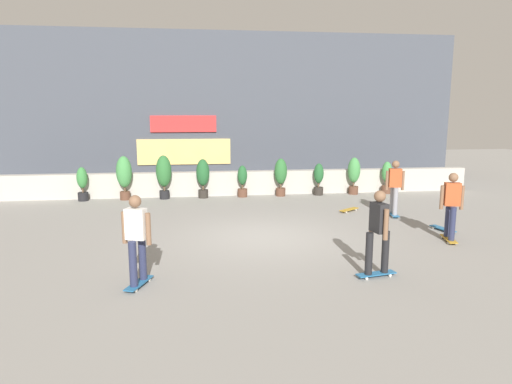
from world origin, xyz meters
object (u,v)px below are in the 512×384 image
at_px(potted_plant_8, 387,176).
at_px(skateboard_aside, 349,209).
at_px(skater_by_wall_left, 451,204).
at_px(skater_by_wall_right, 137,237).
at_px(potted_plant_3, 203,176).
at_px(potted_plant_0, 82,183).
at_px(potted_plant_6, 319,178).
at_px(potted_plant_2, 164,173).
at_px(potted_plant_1, 124,174).
at_px(skater_far_right, 395,186).
at_px(potted_plant_5, 281,175).
at_px(potted_plant_7, 354,173).
at_px(skateboard_near_camera, 443,229).
at_px(potted_plant_4, 242,181).
at_px(skater_mid_plaza, 378,230).

xyz_separation_m(potted_plant_8, skateboard_aside, (-2.48, -2.93, -0.60)).
distance_m(skater_by_wall_left, skater_by_wall_right, 7.47).
relative_size(potted_plant_3, skater_by_wall_left, 0.84).
bearing_deg(potted_plant_0, potted_plant_6, 0.00).
bearing_deg(potted_plant_2, potted_plant_1, 180.00).
bearing_deg(potted_plant_3, skater_far_right, -33.38).
bearing_deg(potted_plant_5, potted_plant_3, 180.00).
distance_m(potted_plant_1, potted_plant_7, 8.52).
height_order(potted_plant_8, skateboard_near_camera, potted_plant_8).
relative_size(potted_plant_1, skateboard_aside, 2.06).
relative_size(potted_plant_6, skateboard_near_camera, 1.46).
xyz_separation_m(potted_plant_4, potted_plant_7, (4.28, 0.00, 0.20)).
distance_m(potted_plant_2, potted_plant_6, 5.76).
bearing_deg(potted_plant_8, skateboard_aside, -130.31).
distance_m(skater_by_wall_left, skateboard_near_camera, 1.33).
bearing_deg(potted_plant_7, potted_plant_6, 180.00).
relative_size(skater_by_wall_right, skateboard_aside, 2.22).
relative_size(potted_plant_3, potted_plant_6, 1.19).
bearing_deg(skateboard_near_camera, potted_plant_2, 143.93).
relative_size(potted_plant_2, potted_plant_3, 1.11).
xyz_separation_m(potted_plant_5, skater_far_right, (2.78, -3.74, 0.14)).
bearing_deg(potted_plant_1, skater_by_wall_left, -36.87).
distance_m(potted_plant_5, skateboard_aside, 3.45).
distance_m(potted_plant_7, skateboard_near_camera, 5.64).
bearing_deg(potted_plant_5, skater_mid_plaza, -88.20).
bearing_deg(skateboard_aside, potted_plant_6, 94.19).
bearing_deg(potted_plant_0, potted_plant_7, 0.00).
bearing_deg(skater_by_wall_right, potted_plant_8, 45.42).
xyz_separation_m(potted_plant_0, potted_plant_8, (11.29, 0.00, 0.03)).
bearing_deg(potted_plant_5, potted_plant_0, 180.00).
height_order(potted_plant_6, skateboard_near_camera, potted_plant_6).
bearing_deg(potted_plant_6, skateboard_near_camera, -71.19).
xyz_separation_m(potted_plant_4, skater_far_right, (4.22, -3.74, 0.33)).
xyz_separation_m(skater_mid_plaza, skater_by_wall_left, (2.71, 2.10, 0.00)).
bearing_deg(skateboard_near_camera, potted_plant_0, 152.04).
bearing_deg(potted_plant_2, potted_plant_3, 0.00).
height_order(potted_plant_2, skateboard_near_camera, potted_plant_2).
xyz_separation_m(potted_plant_6, potted_plant_8, (2.70, 0.00, 0.03)).
bearing_deg(potted_plant_2, skater_far_right, -27.85).
bearing_deg(potted_plant_6, potted_plant_7, 0.00).
distance_m(potted_plant_4, skater_by_wall_right, 8.94).
relative_size(potted_plant_0, potted_plant_5, 0.85).
bearing_deg(potted_plant_0, potted_plant_5, -0.00).
bearing_deg(skater_by_wall_right, potted_plant_5, 63.61).
bearing_deg(potted_plant_0, potted_plant_8, 0.00).
bearing_deg(potted_plant_8, potted_plant_0, 180.00).
bearing_deg(skater_far_right, potted_plant_4, 138.49).
height_order(potted_plant_0, skater_far_right, skater_far_right).
distance_m(potted_plant_5, skater_mid_plaza, 8.60).
xyz_separation_m(potted_plant_1, potted_plant_6, (7.14, 0.00, -0.28)).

